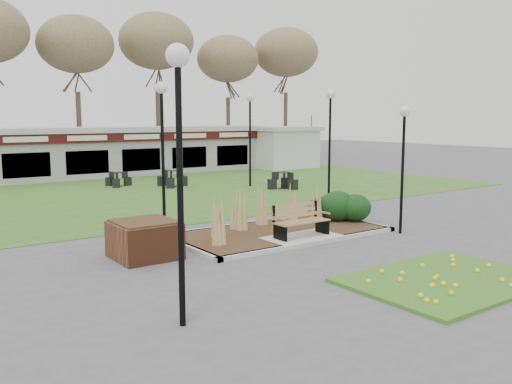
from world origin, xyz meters
TOP-DOWN VIEW (x-y plane):
  - ground at (0.00, 0.00)m, footprint 100.00×100.00m
  - lawn at (0.00, 12.00)m, footprint 34.00×16.00m
  - flower_bed at (0.00, -4.60)m, footprint 4.20×3.00m
  - planting_bed at (1.27, 1.35)m, footprint 6.75×3.40m
  - park_bench at (0.00, 0.25)m, footprint 1.70×0.66m
  - brick_planter at (-4.40, 1.00)m, footprint 1.50×1.50m
  - food_pavilion at (0.00, 19.96)m, footprint 24.60×3.40m
  - service_hut at (13.50, 18.00)m, footprint 4.40×3.40m
  - tree_backdrop at (0.00, 28.00)m, footprint 47.24×5.24m
  - lamp_post_near_left at (-5.72, -3.50)m, footprint 0.39×0.39m
  - lamp_post_near_right at (3.10, -0.80)m, footprint 0.32×0.32m
  - lamp_post_mid_left at (-2.21, 4.41)m, footprint 0.38×0.38m
  - lamp_post_mid_right at (6.47, 5.96)m, footprint 0.39×0.39m
  - lamp_post_far_right at (5.76, 10.98)m, footprint 0.38×0.38m
  - bistro_set_b at (2.45, 13.13)m, footprint 1.39×1.54m
  - bistro_set_c at (6.54, 9.25)m, footprint 1.48×1.46m
  - bistro_set_d at (0.28, 14.81)m, footprint 1.16×1.33m
  - patio_umbrella at (16.00, 18.00)m, footprint 2.46×2.49m

SIDE VIEW (x-z plane):
  - ground at x=0.00m, z-range 0.00..0.00m
  - lawn at x=0.00m, z-range 0.00..0.02m
  - flower_bed at x=0.00m, z-range -0.01..0.15m
  - bistro_set_d at x=0.28m, z-range -0.10..0.61m
  - bistro_set_c at x=6.54m, z-range -0.12..0.69m
  - bistro_set_b at x=2.45m, z-range -0.12..0.70m
  - planting_bed at x=1.27m, z-range -0.27..1.00m
  - brick_planter at x=-4.40m, z-range 0.00..0.95m
  - park_bench at x=0.00m, z-range 0.12..1.05m
  - service_hut at x=13.50m, z-range 0.04..2.86m
  - food_pavilion at x=0.00m, z-range 0.03..2.93m
  - patio_umbrella at x=16.00m, z-range 0.34..2.84m
  - lamp_post_near_right at x=3.10m, z-range 0.87..4.69m
  - lamp_post_mid_left at x=-2.21m, z-range 1.05..5.64m
  - lamp_post_far_right at x=5.76m, z-range 1.06..5.69m
  - lamp_post_near_left at x=-5.72m, z-range 1.06..5.71m
  - lamp_post_mid_right at x=6.47m, z-range 1.07..5.73m
  - tree_backdrop at x=0.00m, z-range 3.18..13.54m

